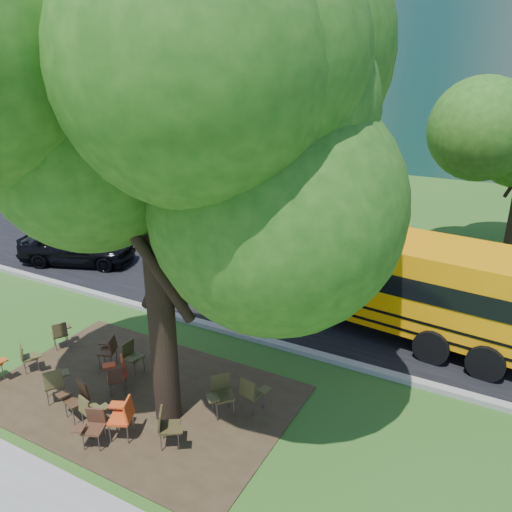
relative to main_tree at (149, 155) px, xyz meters
The scene contains 31 objects.
ground 6.12m from the main_tree, 159.68° to the left, with size 160.00×160.00×0.00m, color #26551A.
dirt_patch 5.80m from the main_tree, 166.16° to the left, with size 7.00×4.50×0.03m, color #382819.
asphalt_road 9.84m from the main_tree, 104.78° to the left, with size 80.00×8.00×0.04m, color black.
kerb_near 7.08m from the main_tree, 118.57° to the left, with size 80.00×0.25×0.14m, color gray.
kerb_far 13.29m from the main_tree, 99.79° to the left, with size 80.00×0.25×0.14m, color gray.
building_main 38.47m from the main_tree, 105.29° to the left, with size 38.00×16.00×22.00m, color #5F5E5A.
building_left 57.30m from the main_tree, 134.50° to the left, with size 26.00×14.00×20.00m, color #5F5E5A.
bg_tree_0 19.70m from the main_tree, 135.59° to the left, with size 5.20×5.20×7.18m.
bg_tree_1 27.10m from the main_tree, 144.44° to the left, with size 6.00×6.00×8.40m.
bg_tree_2 18.24m from the main_tree, 112.81° to the left, with size 4.80×4.80×6.62m.
main_tree is the anchor object (origin of this frame).
school_bus 7.82m from the main_tree, 72.70° to the left, with size 11.62×3.66×2.79m.
chair_1 6.68m from the main_tree, behind, with size 0.65×0.51×0.77m.
chair_2 5.82m from the main_tree, 162.90° to the right, with size 0.60×0.76×0.89m.
chair_3 5.51m from the main_tree, 151.36° to the right, with size 0.70×0.54×0.90m.
chair_4 5.46m from the main_tree, 137.94° to the right, with size 0.60×0.47×0.80m.
chair_5 5.45m from the main_tree, 118.87° to the right, with size 0.56×0.63×0.82m.
chair_6 5.24m from the main_tree, 112.24° to the right, with size 0.74×0.64×0.94m.
chair_7 5.26m from the main_tree, 53.24° to the right, with size 0.73×0.58×0.88m.
chair_8 6.83m from the main_tree, 168.03° to the left, with size 0.53×0.67×0.80m.
chair_9 5.85m from the main_tree, 160.83° to the left, with size 0.66×0.57×0.84m.
chair_10 5.59m from the main_tree, 153.15° to the left, with size 0.50×0.56×0.84m.
chair_11 5.45m from the main_tree, behind, with size 0.53×0.67×0.78m.
chair_12 5.26m from the main_tree, 33.05° to the left, with size 0.64×0.81×0.94m.
chair_13 5.50m from the main_tree, 33.50° to the left, with size 0.63×0.51×0.86m.
chair_14 5.42m from the main_tree, behind, with size 0.76×0.61×0.89m.
black_car 11.49m from the main_tree, 146.97° to the left, with size 1.75×4.36×1.48m, color black.
bg_car_silver 19.79m from the main_tree, 148.58° to the left, with size 1.29×3.70×1.22m, color #949398.
bg_car_red 15.04m from the main_tree, 128.82° to the left, with size 2.38×5.17×1.44m, color #500F0D.
pedestrian_a 22.86m from the main_tree, 146.75° to the left, with size 0.66×0.43×1.82m, color navy.
pedestrian_b 25.32m from the main_tree, 143.97° to the left, with size 0.77×0.60×1.59m, color #7A5E49.
Camera 1 is at (7.98, -7.77, 7.22)m, focal length 35.00 mm.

